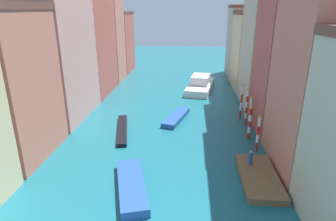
% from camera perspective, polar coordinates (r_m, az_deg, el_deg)
% --- Properties ---
extents(ground_plane, '(154.00, 154.00, 0.00)m').
position_cam_1_polar(ground_plane, '(40.24, 0.02, -0.73)').
color(ground_plane, '#196070').
extents(building_left_1, '(8.02, 9.19, 14.60)m').
position_cam_1_polar(building_left_1, '(31.33, -30.51, 4.56)').
color(building_left_1, '#C6705B').
rests_on(building_left_1, ground).
extents(building_left_2, '(8.02, 12.14, 18.89)m').
position_cam_1_polar(building_left_2, '(40.35, -22.29, 11.74)').
color(building_left_2, tan).
rests_on(building_left_2, ground).
extents(building_left_3, '(8.02, 11.79, 18.07)m').
position_cam_1_polar(building_left_3, '(51.20, -16.38, 13.32)').
color(building_left_3, '#B25147').
rests_on(building_left_3, ground).
extents(building_left_4, '(8.02, 7.42, 20.80)m').
position_cam_1_polar(building_left_4, '(60.31, -13.23, 15.74)').
color(building_left_4, '#C6705B').
rests_on(building_left_4, ground).
extents(building_left_5, '(8.02, 9.83, 13.53)m').
position_cam_1_polar(building_left_5, '(69.10, -10.79, 13.31)').
color(building_left_5, '#B25147').
rests_on(building_left_5, ground).
extents(building_right_1, '(8.02, 9.61, 17.90)m').
position_cam_1_polar(building_right_1, '(27.90, 30.02, 6.59)').
color(building_right_1, '#C6705B').
rests_on(building_right_1, ground).
extents(building_right_2, '(8.02, 8.34, 18.16)m').
position_cam_1_polar(building_right_2, '(36.18, 24.17, 10.14)').
color(building_right_2, '#B25147').
rests_on(building_right_2, ground).
extents(building_right_3, '(8.02, 9.93, 16.66)m').
position_cam_1_polar(building_right_3, '(44.97, 20.30, 11.23)').
color(building_right_3, '#BCB299').
rests_on(building_right_3, ground).
extents(building_right_4, '(8.02, 11.09, 13.81)m').
position_cam_1_polar(building_right_4, '(55.57, 17.26, 11.46)').
color(building_right_4, beige).
rests_on(building_right_4, ground).
extents(building_right_5, '(8.02, 8.40, 14.78)m').
position_cam_1_polar(building_right_5, '(65.11, 15.49, 13.14)').
color(building_right_5, '#BCB299').
rests_on(building_right_5, ground).
extents(waterfront_dock, '(3.12, 7.15, 0.55)m').
position_cam_1_polar(waterfront_dock, '(26.59, 17.66, -12.51)').
color(waterfront_dock, brown).
rests_on(waterfront_dock, ground).
extents(person_on_dock, '(0.36, 0.36, 1.36)m').
position_cam_1_polar(person_on_dock, '(27.48, 16.15, -9.07)').
color(person_on_dock, '#234C93').
rests_on(person_on_dock, waterfront_dock).
extents(mooring_pole_0, '(0.31, 0.31, 3.93)m').
position_cam_1_polar(mooring_pole_0, '(30.83, 17.55, -4.24)').
color(mooring_pole_0, red).
rests_on(mooring_pole_0, ground).
extents(mooring_pole_1, '(0.38, 0.38, 3.90)m').
position_cam_1_polar(mooring_pole_1, '(33.38, 16.02, -2.24)').
color(mooring_pole_1, red).
rests_on(mooring_pole_1, ground).
extents(mooring_pole_2, '(0.31, 0.31, 4.27)m').
position_cam_1_polar(mooring_pole_2, '(35.85, 16.09, -0.42)').
color(mooring_pole_2, red).
rests_on(mooring_pole_2, ground).
extents(mooring_pole_3, '(0.30, 0.30, 4.76)m').
position_cam_1_polar(mooring_pole_3, '(37.41, 15.44, 0.87)').
color(mooring_pole_3, red).
rests_on(mooring_pole_3, ground).
extents(mooring_pole_4, '(0.29, 0.29, 4.74)m').
position_cam_1_polar(mooring_pole_4, '(39.22, 14.44, 1.81)').
color(mooring_pole_4, red).
rests_on(mooring_pole_4, ground).
extents(vaporetto_white, '(5.71, 11.85, 2.67)m').
position_cam_1_polar(vaporetto_white, '(52.59, 6.47, 5.18)').
color(vaporetto_white, white).
rests_on(vaporetto_white, ground).
extents(gondola_black, '(2.93, 8.85, 0.43)m').
position_cam_1_polar(gondola_black, '(35.07, -9.12, -3.78)').
color(gondola_black, black).
rests_on(gondola_black, ground).
extents(motorboat_0, '(4.08, 7.74, 0.74)m').
position_cam_1_polar(motorboat_0, '(24.34, -7.32, -14.63)').
color(motorboat_0, '#234C93').
rests_on(motorboat_0, ground).
extents(motorboat_1, '(3.51, 7.08, 0.62)m').
position_cam_1_polar(motorboat_1, '(38.19, 1.62, -1.38)').
color(motorboat_1, '#234C93').
rests_on(motorboat_1, ground).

